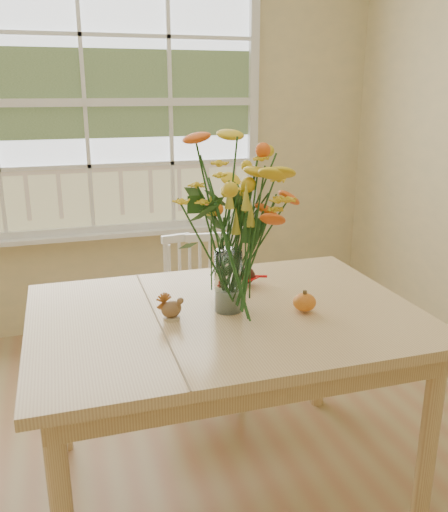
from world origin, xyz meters
name	(u,v)px	position (x,y,z in m)	size (l,w,h in m)	color
wall_back	(87,134)	(0.00, 2.25, 1.35)	(4.00, 0.02, 2.70)	beige
window	(85,105)	(0.00, 2.21, 1.53)	(2.42, 0.12, 1.74)	silver
dining_table	(225,333)	(0.38, 0.44, 0.71)	(1.50, 1.07, 0.80)	tan
windsor_chair	(202,310)	(0.48, 1.19, 0.49)	(0.46, 0.44, 0.87)	white
flower_vase	(228,220)	(0.39, 0.45, 1.16)	(0.51, 0.51, 0.60)	white
pumpkin	(304,303)	(0.67, 0.34, 0.84)	(0.09, 0.09, 0.07)	#D55E19
turkey_figurine	(171,309)	(0.16, 0.43, 0.84)	(0.09, 0.07, 0.10)	#CCB78C
dark_gourd	(246,276)	(0.55, 0.70, 0.84)	(0.12, 0.08, 0.08)	#38160F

